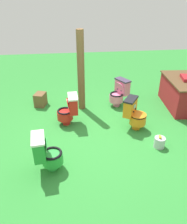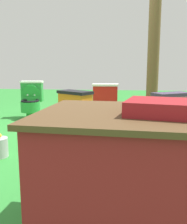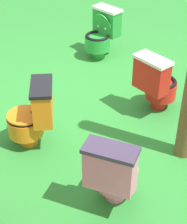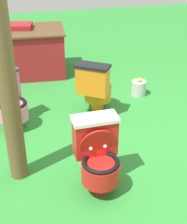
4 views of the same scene
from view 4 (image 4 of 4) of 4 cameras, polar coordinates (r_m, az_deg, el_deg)
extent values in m
plane|color=#2D8433|center=(3.95, 6.29, -6.13)|extent=(14.00, 14.00, 0.00)
cylinder|color=red|center=(3.35, 1.09, -12.10)|extent=(0.18, 0.18, 0.14)
cylinder|color=red|center=(3.23, 1.22, -10.08)|extent=(0.38, 0.38, 0.20)
torus|color=black|center=(3.16, 1.24, -8.52)|extent=(0.36, 0.36, 0.04)
cylinder|color=white|center=(3.19, 1.23, -9.25)|extent=(0.25, 0.25, 0.01)
cube|color=red|center=(3.22, 0.25, -4.26)|extent=(0.41, 0.20, 0.37)
cube|color=white|center=(3.11, 0.26, -1.15)|extent=(0.44, 0.22, 0.04)
cube|color=#8CE0E5|center=(3.11, 0.76, -4.49)|extent=(0.11, 0.01, 0.08)
cylinder|color=red|center=(3.15, 0.75, -5.46)|extent=(0.35, 0.10, 0.35)
sphere|color=white|center=(3.18, 1.98, -5.83)|extent=(0.04, 0.04, 0.04)
sphere|color=white|center=(3.15, -0.46, -6.23)|extent=(0.04, 0.04, 0.04)
cylinder|color=orange|center=(4.70, 0.63, 1.34)|extent=(0.25, 0.25, 0.14)
cylinder|color=orange|center=(4.64, 0.73, 3.30)|extent=(0.51, 0.51, 0.20)
torus|color=black|center=(4.59, 0.74, 4.55)|extent=(0.49, 0.49, 0.04)
cylinder|color=black|center=(4.61, 0.73, 3.97)|extent=(0.33, 0.33, 0.01)
cube|color=orange|center=(4.36, -0.14, 5.33)|extent=(0.45, 0.39, 0.37)
cube|color=black|center=(4.28, -0.14, 7.80)|extent=(0.48, 0.42, 0.04)
cube|color=#8CE0E5|center=(4.42, 0.32, 6.42)|extent=(0.10, 0.07, 0.08)
cylinder|color=orange|center=(4.58, 0.74, 4.80)|extent=(0.50, 0.50, 0.02)
sphere|color=black|center=(4.49, -0.51, 5.39)|extent=(0.04, 0.04, 0.04)
sphere|color=black|center=(4.45, 1.19, 5.13)|extent=(0.04, 0.04, 0.04)
cylinder|color=pink|center=(4.39, -13.34, -1.74)|extent=(0.25, 0.25, 0.14)
cylinder|color=pink|center=(4.29, -13.46, 0.09)|extent=(0.50, 0.50, 0.20)
torus|color=black|center=(4.24, -13.64, 1.41)|extent=(0.48, 0.48, 0.04)
cylinder|color=#3F334C|center=(4.27, -13.55, 0.79)|extent=(0.33, 0.33, 0.01)
cube|color=pink|center=(4.33, -15.27, 4.08)|extent=(0.45, 0.37, 0.37)
cube|color=#3F334C|center=(4.25, -15.62, 6.55)|extent=(0.48, 0.40, 0.04)
cube|color=#8CE0E5|center=(4.23, -14.66, 4.28)|extent=(0.10, 0.06, 0.08)
cylinder|color=pink|center=(4.26, -14.56, 3.50)|extent=(0.35, 0.25, 0.35)
sphere|color=#3F334C|center=(4.30, -13.67, 3.36)|extent=(0.04, 0.04, 0.04)
sphere|color=#3F334C|center=(4.24, -15.27, 2.75)|extent=(0.04, 0.04, 0.04)
cube|color=maroon|center=(5.84, -12.19, 9.71)|extent=(1.45, 0.90, 0.74)
cube|color=brown|center=(5.72, -12.60, 13.33)|extent=(1.52, 0.96, 0.03)
cube|color=maroon|center=(5.77, -12.69, 14.02)|extent=(0.50, 0.41, 0.08)
cylinder|color=brown|center=(3.11, -14.38, 4.23)|extent=(0.18, 0.18, 2.03)
cylinder|color=#B7B7BF|center=(5.12, 7.67, 4.07)|extent=(0.22, 0.22, 0.22)
ellipsoid|color=yellow|center=(5.05, 7.92, 5.44)|extent=(0.07, 0.05, 0.05)
ellipsoid|color=yellow|center=(5.06, 7.94, 5.48)|extent=(0.07, 0.05, 0.05)
ellipsoid|color=yellow|center=(5.05, 7.67, 5.45)|extent=(0.07, 0.05, 0.05)
camera|label=1|loc=(5.83, 56.61, 23.62)|focal=35.88mm
camera|label=2|loc=(7.08, -11.40, 18.85)|focal=41.43mm
camera|label=3|loc=(5.73, -37.57, 27.82)|focal=60.59mm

